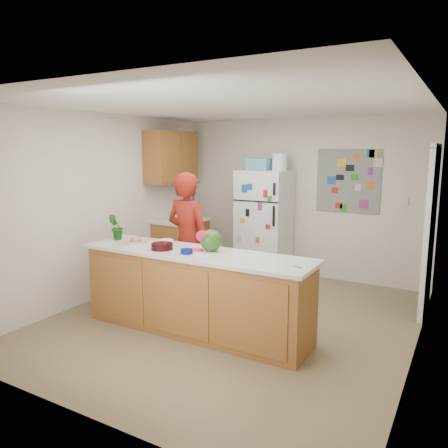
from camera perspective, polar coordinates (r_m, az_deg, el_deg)
The scene contains 26 objects.
floor at distance 5.37m, azimuth 1.15°, elevation -12.47°, with size 4.00×4.50×0.02m, color brown.
wall_back at distance 7.09m, azimuth 9.93°, elevation 3.34°, with size 4.00×0.02×2.50m, color beige.
wall_left at distance 6.24m, azimuth -15.28°, elevation 2.29°, with size 0.02×4.50×2.50m, color beige.
wall_right at distance 4.46m, azimuth 24.56°, elevation -1.11°, with size 0.02×4.50×2.50m, color beige.
ceiling at distance 5.00m, azimuth 1.25°, elevation 15.35°, with size 4.00×4.50×0.02m, color white.
doorway at distance 5.93m, azimuth 25.46°, elevation -0.95°, with size 0.03×0.85×2.04m, color black.
peninsula_base at distance 4.91m, azimuth -3.73°, elevation -9.07°, with size 2.60×0.62×0.88m, color brown.
peninsula_top at distance 4.78m, azimuth -3.79°, elevation -3.84°, with size 2.68×0.70×0.04m, color silver.
side_counter_base at distance 7.20m, azimuth -5.58°, elevation -3.09°, with size 0.60×0.80×0.86m, color brown.
side_counter_top at distance 7.11m, azimuth -5.64°, elevation 0.45°, with size 0.64×0.84×0.04m, color silver.
upper_cabinets at distance 7.05m, azimuth -6.89°, elevation 8.68°, with size 0.35×1.00×0.80m, color brown.
refrigerator at distance 6.96m, azimuth 5.29°, elevation 0.01°, with size 0.75×0.70×1.70m, color silver.
fridge_top_bin at distance 6.91m, azimuth 4.65°, elevation 7.78°, with size 0.35×0.28×0.18m, color #5999B2.
photo_collage at distance 6.83m, azimuth 15.90°, elevation 5.41°, with size 0.95×0.01×0.95m, color slate.
person at distance 5.57m, azimuth -4.67°, elevation -2.20°, with size 0.64×0.42×1.74m, color maroon.
blender_appliance at distance 7.23m, azimuth -4.33°, elevation 2.31°, with size 0.12×0.12×0.38m, color black.
cutting_board at distance 4.73m, azimuth -2.44°, elevation -3.65°, with size 0.37×0.28×0.01m, color white.
watermelon at distance 4.69m, azimuth -1.70°, elevation -2.17°, with size 0.24×0.24×0.24m, color #27571A.
watermelon_slice at distance 4.74m, azimuth -3.72°, elevation -3.43°, with size 0.16×0.16×0.02m, color red.
cherry_bowl at distance 4.91m, azimuth -8.08°, elevation -2.91°, with size 0.24×0.24×0.07m, color black.
white_bowl at distance 5.15m, azimuth -7.58°, elevation -2.36°, with size 0.17×0.17×0.06m, color white.
cobalt_bowl at distance 4.69m, azimuth -4.91°, elevation -3.57°, with size 0.13×0.13×0.05m, color navy.
plate at distance 5.32m, azimuth -11.49°, elevation -2.33°, with size 0.27×0.27×0.02m, color beige.
paper_towel at distance 4.68m, azimuth -2.82°, elevation -3.77°, with size 0.19×0.17×0.02m, color white.
keys at distance 4.19m, azimuth 9.55°, elevation -5.57°, with size 0.08×0.04×0.01m, color gray.
potted_plant at distance 5.52m, azimuth -13.95°, elevation -0.38°, with size 0.18×0.14×0.32m, color #153E0F.
Camera 1 is at (2.36, -4.38, 2.02)m, focal length 35.00 mm.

